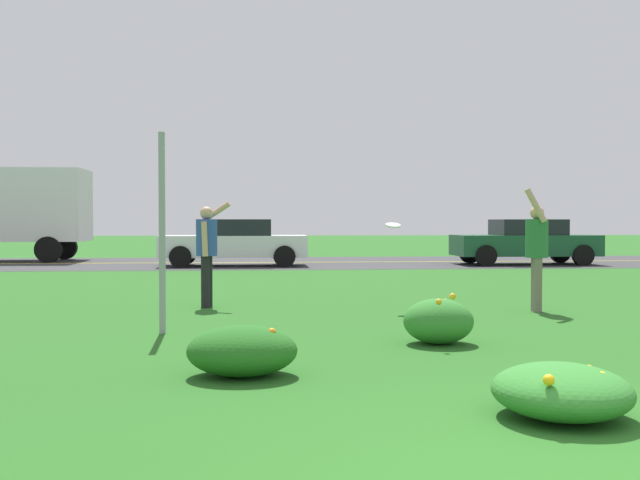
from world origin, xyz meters
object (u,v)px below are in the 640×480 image
Objects in this scene: sign_post_near_path at (162,233)px; person_catcher_green_shirt at (537,248)px; car_dark_green_center_left at (525,242)px; person_thrower_blue_shirt at (207,247)px; car_white_center_right at (234,242)px; frisbee_white at (393,225)px.

person_catcher_green_shirt is at bearing 18.15° from sign_post_near_path.
sign_post_near_path reaches higher than car_dark_green_center_left.
person_thrower_blue_shirt is at bearing -129.75° from car_dark_green_center_left.
car_white_center_right is (-4.95, 12.37, -0.24)m from person_catcher_green_shirt.
person_thrower_blue_shirt is 0.91× the size of person_catcher_green_shirt.
person_catcher_green_shirt is at bearing -11.48° from person_thrower_blue_shirt.
sign_post_near_path is 17.23m from car_dark_green_center_left.
person_thrower_blue_shirt is 0.38× the size of car_white_center_right.
person_catcher_green_shirt is 13.12m from car_dark_green_center_left.
car_white_center_right is (0.13, 11.34, -0.24)m from person_thrower_blue_shirt.
sign_post_near_path reaches higher than car_white_center_right.
person_thrower_blue_shirt is 5.18m from person_catcher_green_shirt.
sign_post_near_path reaches higher than frisbee_white.
frisbee_white is (2.92, -0.62, 0.35)m from person_thrower_blue_shirt.
person_thrower_blue_shirt is at bearing -90.64° from car_white_center_right.
person_catcher_green_shirt is 2.22m from frisbee_white.
frisbee_white is at bearing -76.85° from car_white_center_right.
sign_post_near_path is at bearing -161.85° from person_catcher_green_shirt.
person_catcher_green_shirt is (5.45, 1.79, -0.26)m from sign_post_near_path.
sign_post_near_path is 14.18m from car_white_center_right.
sign_post_near_path is 0.55× the size of car_dark_green_center_left.
person_catcher_green_shirt reaches higher than person_thrower_blue_shirt.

